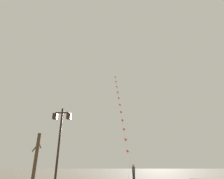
{
  "coord_description": "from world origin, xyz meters",
  "views": [
    {
      "loc": [
        0.73,
        -2.28,
        1.6
      ],
      "look_at": [
        -0.06,
        18.64,
        10.31
      ],
      "focal_mm": 29.24,
      "sensor_mm": 36.0,
      "label": 1
    }
  ],
  "objects_px": {
    "kite_flyer": "(134,173)",
    "bare_tree": "(36,158)",
    "kite_train": "(121,110)",
    "twin_lantern_lamp_post": "(60,132)"
  },
  "relations": [
    {
      "from": "bare_tree",
      "to": "kite_flyer",
      "type": "bearing_deg",
      "value": 26.16
    },
    {
      "from": "twin_lantern_lamp_post",
      "to": "kite_train",
      "type": "relative_size",
      "value": 0.28
    },
    {
      "from": "kite_flyer",
      "to": "kite_train",
      "type": "bearing_deg",
      "value": -0.07
    },
    {
      "from": "kite_train",
      "to": "bare_tree",
      "type": "xyz_separation_m",
      "value": [
        -7.45,
        -11.74,
        -7.56
      ]
    },
    {
      "from": "kite_flyer",
      "to": "bare_tree",
      "type": "xyz_separation_m",
      "value": [
        -8.56,
        -4.2,
        1.3
      ]
    },
    {
      "from": "kite_train",
      "to": "kite_flyer",
      "type": "relative_size",
      "value": 10.9
    },
    {
      "from": "kite_flyer",
      "to": "bare_tree",
      "type": "relative_size",
      "value": 0.4
    },
    {
      "from": "kite_train",
      "to": "twin_lantern_lamp_post",
      "type": "bearing_deg",
      "value": -104.67
    },
    {
      "from": "twin_lantern_lamp_post",
      "to": "bare_tree",
      "type": "distance_m",
      "value": 5.58
    },
    {
      "from": "kite_train",
      "to": "bare_tree",
      "type": "bearing_deg",
      "value": -122.41
    }
  ]
}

